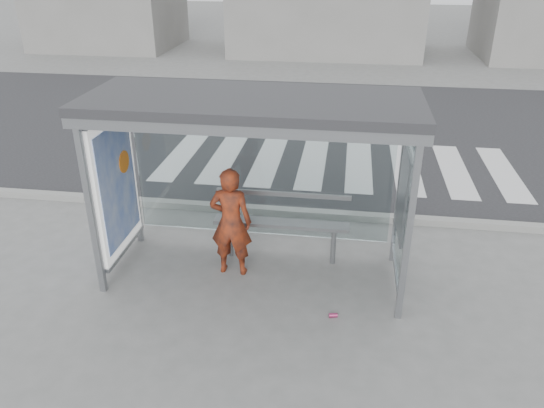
{
  "coord_description": "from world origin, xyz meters",
  "views": [
    {
      "loc": [
        1.2,
        -6.37,
        4.32
      ],
      "look_at": [
        0.23,
        0.2,
        1.06
      ],
      "focal_mm": 35.0,
      "sensor_mm": 36.0,
      "label": 1
    }
  ],
  "objects": [
    {
      "name": "road",
      "position": [
        0.0,
        7.0,
        0.0
      ],
      "size": [
        30.0,
        10.0,
        0.01
      ],
      "primitive_type": "cube",
      "color": "#242426",
      "rests_on": "ground"
    },
    {
      "name": "person",
      "position": [
        -0.33,
        0.03,
        0.82
      ],
      "size": [
        0.6,
        0.39,
        1.63
      ],
      "primitive_type": "imported",
      "rotation": [
        0.0,
        0.0,
        3.13
      ],
      "color": "#E14315",
      "rests_on": "ground"
    },
    {
      "name": "soda_can",
      "position": [
        1.17,
        -0.83,
        0.03
      ],
      "size": [
        0.12,
        0.08,
        0.06
      ],
      "primitive_type": "cylinder",
      "rotation": [
        0.0,
        1.57,
        0.21
      ],
      "color": "#C43971",
      "rests_on": "ground"
    },
    {
      "name": "bench",
      "position": [
        0.32,
        0.5,
        0.61
      ],
      "size": [
        2.01,
        0.33,
        1.04
      ],
      "color": "slate",
      "rests_on": "ground"
    },
    {
      "name": "ground",
      "position": [
        0.0,
        0.0,
        0.0
      ],
      "size": [
        80.0,
        80.0,
        0.0
      ],
      "primitive_type": "plane",
      "color": "slate",
      "rests_on": "ground"
    },
    {
      "name": "crosswalk",
      "position": [
        1.0,
        4.5,
        0.0
      ],
      "size": [
        7.55,
        3.0,
        0.0
      ],
      "color": "silver",
      "rests_on": "ground"
    },
    {
      "name": "curb",
      "position": [
        0.0,
        1.95,
        0.06
      ],
      "size": [
        30.0,
        0.18,
        0.12
      ],
      "primitive_type": "cube",
      "color": "gray",
      "rests_on": "ground"
    },
    {
      "name": "bus_shelter",
      "position": [
        -0.37,
        0.06,
        1.98
      ],
      "size": [
        4.25,
        1.65,
        2.62
      ],
      "color": "gray",
      "rests_on": "ground"
    }
  ]
}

